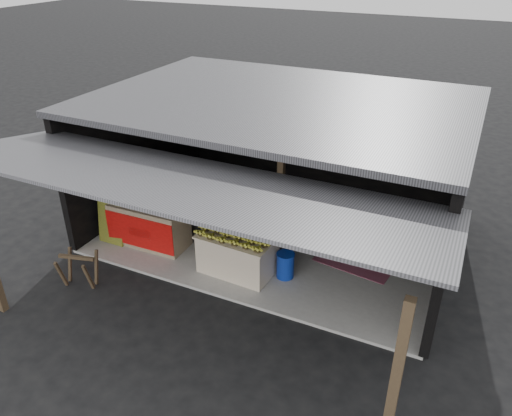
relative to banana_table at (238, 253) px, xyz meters
The scene contains 13 objects.
ground 0.95m from the banana_table, 82.62° to the right, with size 80.00×80.00×0.00m, color black.
concrete_slab 1.73m from the banana_table, 86.35° to the left, with size 7.00×5.00×0.06m, color gray.
shophouse 2.58m from the banana_table, 86.90° to the left, with size 7.40×7.29×3.02m.
banana_table is the anchor object (origin of this frame).
banana_pile 0.47m from the banana_table, 90.00° to the right, with size 1.32×0.79×0.16m, color gold, non-canonical shape.
white_crate 0.84m from the banana_table, 90.27° to the left, with size 0.88×0.63×0.95m.
neighbor_stall 2.10m from the banana_table, behind, with size 1.60×0.75×1.63m.
green_signboard 2.86m from the banana_table, behind, with size 0.60×0.04×0.90m, color black.
sawhorse 2.94m from the banana_table, 147.00° to the right, with size 0.71×0.70×0.65m.
water_barrel 0.93m from the banana_table, 12.92° to the left, with size 0.33×0.33×0.48m, color #0D2B99.
plastic_chair 2.63m from the banana_table, 37.45° to the left, with size 0.44×0.44×0.86m.
magenta_rug 2.42m from the banana_table, 34.04° to the left, with size 1.50×1.00×0.01m, color maroon.
picture_frames 4.33m from the banana_table, 90.84° to the left, with size 1.62×0.04×0.46m.
Camera 1 is at (3.60, -6.17, 5.69)m, focal length 35.00 mm.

